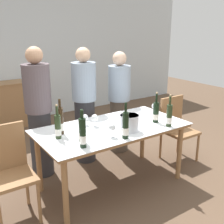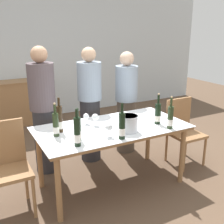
{
  "view_description": "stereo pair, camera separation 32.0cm",
  "coord_description": "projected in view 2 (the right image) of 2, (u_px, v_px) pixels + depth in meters",
  "views": [
    {
      "loc": [
        -1.72,
        -2.52,
        1.89
      ],
      "look_at": [
        0.0,
        0.0,
        0.93
      ],
      "focal_mm": 45.0,
      "sensor_mm": 36.0,
      "label": 1
    },
    {
      "loc": [
        -1.45,
        -2.69,
        1.89
      ],
      "look_at": [
        0.0,
        0.0,
        0.93
      ],
      "focal_mm": 45.0,
      "sensor_mm": 36.0,
      "label": 2
    }
  ],
  "objects": [
    {
      "name": "wine_bottle_3",
      "position": [
        77.0,
        133.0,
        2.7
      ],
      "size": [
        0.06,
        0.06,
        0.38
      ],
      "color": "black",
      "rests_on": "dining_table"
    },
    {
      "name": "person_guest_right",
      "position": [
        126.0,
        103.0,
        4.2
      ],
      "size": [
        0.33,
        0.33,
        1.53
      ],
      "color": "#51473D",
      "rests_on": "ground_plane"
    },
    {
      "name": "dining_table",
      "position": [
        112.0,
        133.0,
        3.28
      ],
      "size": [
        1.75,
        0.9,
        0.75
      ],
      "color": "#996B42",
      "rests_on": "ground_plane"
    },
    {
      "name": "chair_left_end",
      "position": [
        7.0,
        161.0,
        2.86
      ],
      "size": [
        0.42,
        0.42,
        0.96
      ],
      "color": "#996B42",
      "rests_on": "ground_plane"
    },
    {
      "name": "wine_bottle_1",
      "position": [
        170.0,
        118.0,
        3.17
      ],
      "size": [
        0.07,
        0.07,
        0.38
      ],
      "color": "#28381E",
      "rests_on": "dining_table"
    },
    {
      "name": "wine_bottle_5",
      "position": [
        122.0,
        127.0,
        2.88
      ],
      "size": [
        0.07,
        0.07,
        0.38
      ],
      "color": "black",
      "rests_on": "dining_table"
    },
    {
      "name": "ice_bucket",
      "position": [
        128.0,
        123.0,
        3.09
      ],
      "size": [
        0.22,
        0.22,
        0.18
      ],
      "color": "silver",
      "rests_on": "dining_table"
    },
    {
      "name": "person_guest_left",
      "position": [
        90.0,
        106.0,
        3.91
      ],
      "size": [
        0.33,
        0.33,
        1.61
      ],
      "color": "#2D2D33",
      "rests_on": "ground_plane"
    },
    {
      "name": "wine_bottle_0",
      "position": [
        78.0,
        130.0,
        2.84
      ],
      "size": [
        0.07,
        0.07,
        0.34
      ],
      "color": "black",
      "rests_on": "dining_table"
    },
    {
      "name": "chair_right_end",
      "position": [
        183.0,
        127.0,
        3.93
      ],
      "size": [
        0.42,
        0.42,
        0.91
      ],
      "color": "#996B42",
      "rests_on": "ground_plane"
    },
    {
      "name": "wine_glass_2",
      "position": [
        109.0,
        128.0,
        2.93
      ],
      "size": [
        0.08,
        0.08,
        0.15
      ],
      "color": "white",
      "rests_on": "dining_table"
    },
    {
      "name": "person_host",
      "position": [
        43.0,
        111.0,
        3.58
      ],
      "size": [
        0.33,
        0.33,
        1.65
      ],
      "color": "#2D2D33",
      "rests_on": "ground_plane"
    },
    {
      "name": "wine_glass_1",
      "position": [
        86.0,
        117.0,
        3.32
      ],
      "size": [
        0.07,
        0.07,
        0.13
      ],
      "color": "white",
      "rests_on": "dining_table"
    },
    {
      "name": "wine_bottle_2",
      "position": [
        56.0,
        125.0,
        2.95
      ],
      "size": [
        0.07,
        0.07,
        0.36
      ],
      "color": "#28381E",
      "rests_on": "dining_table"
    },
    {
      "name": "wine_glass_3",
      "position": [
        95.0,
        117.0,
        3.27
      ],
      "size": [
        0.08,
        0.08,
        0.14
      ],
      "color": "white",
      "rests_on": "dining_table"
    },
    {
      "name": "wine_bottle_4",
      "position": [
        60.0,
        120.0,
        3.06
      ],
      "size": [
        0.06,
        0.06,
        0.39
      ],
      "color": "#332314",
      "rests_on": "dining_table"
    },
    {
      "name": "ground_plane",
      "position": [
        112.0,
        184.0,
        3.48
      ],
      "size": [
        12.0,
        12.0,
        0.0
      ],
      "primitive_type": "plane",
      "color": "brown"
    },
    {
      "name": "back_wall",
      "position": [
        39.0,
        50.0,
        5.68
      ],
      "size": [
        8.0,
        0.1,
        2.8
      ],
      "color": "silver",
      "rests_on": "ground_plane"
    },
    {
      "name": "wine_glass_0",
      "position": [
        159.0,
        108.0,
        3.67
      ],
      "size": [
        0.07,
        0.07,
        0.13
      ],
      "color": "white",
      "rests_on": "dining_table"
    },
    {
      "name": "sideboard_cabinet",
      "position": [
        10.0,
        104.0,
        5.4
      ],
      "size": [
        1.17,
        0.46,
        0.86
      ],
      "color": "#996B42",
      "rests_on": "ground_plane"
    },
    {
      "name": "wine_bottle_6",
      "position": [
        158.0,
        114.0,
        3.33
      ],
      "size": [
        0.07,
        0.07,
        0.37
      ],
      "color": "black",
      "rests_on": "dining_table"
    }
  ]
}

